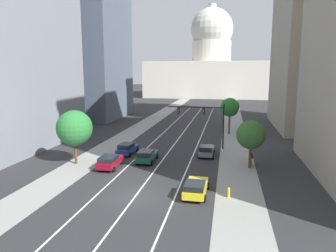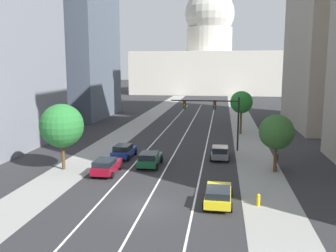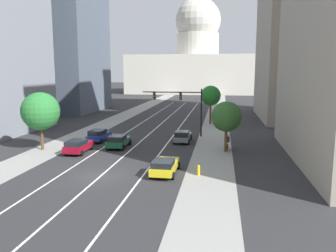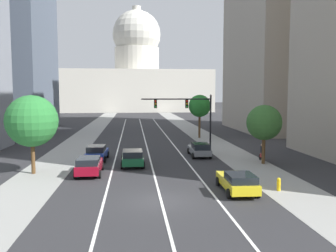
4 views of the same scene
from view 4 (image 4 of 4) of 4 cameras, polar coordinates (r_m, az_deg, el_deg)
name	(u,v)px [view 4 (image 4 of 4)]	position (r m, az deg, el deg)	size (l,w,h in m)	color
ground_plane	(143,132)	(61.60, -4.08, -0.90)	(400.00, 400.00, 0.00)	#2B2B2D
sidewalk_left	(86,136)	(57.09, -13.10, -1.50)	(4.21, 130.00, 0.01)	gray
sidewalk_right	(200,134)	(57.62, 5.14, -1.33)	(4.21, 130.00, 0.01)	gray
lane_stripe_left	(119,144)	(46.72, -7.85, -2.89)	(0.16, 90.00, 0.01)	white
lane_stripe_center	(146,144)	(46.72, -3.56, -2.85)	(0.16, 90.00, 0.01)	white
lane_stripe_right	(172,143)	(46.97, 0.71, -2.80)	(0.16, 90.00, 0.01)	white
office_tower_far_right	(286,17)	(68.13, 18.40, 16.26)	(16.65, 24.20, 39.74)	#9E9384
capitol_building	(137,78)	(136.78, -5.01, 7.64)	(54.15, 29.23, 39.14)	beige
car_gray	(200,149)	(37.28, 5.10, -3.75)	(2.02, 4.58, 1.50)	slate
car_green	(133,157)	(32.54, -5.72, -5.03)	(2.14, 4.49, 1.51)	#14512D
car_crimson	(89,165)	(29.60, -12.55, -6.16)	(2.07, 4.42, 1.50)	maroon
car_blue	(97,152)	(35.66, -11.37, -4.20)	(2.17, 4.24, 1.51)	#1E389E
car_yellow	(238,182)	(24.32, 11.15, -8.76)	(2.15, 4.66, 1.40)	yellow
traffic_signal_mast	(189,110)	(40.83, 3.33, 2.53)	(8.10, 0.39, 6.46)	black
fire_hydrant	(279,184)	(25.45, 17.39, -8.91)	(0.26, 0.35, 0.91)	yellow
cyclist	(262,153)	(35.61, 14.87, -4.19)	(0.38, 1.70, 1.72)	black
street_tree_near_left	(32,121)	(30.85, -21.07, 0.74)	(4.21, 4.21, 6.47)	#51381E
street_tree_far_right	(264,123)	(34.16, 15.21, 0.51)	(3.29, 3.29, 5.54)	#51381E
street_tree_mid_right	(200,106)	(52.65, 5.11, 3.21)	(3.29, 3.29, 6.41)	#51381E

